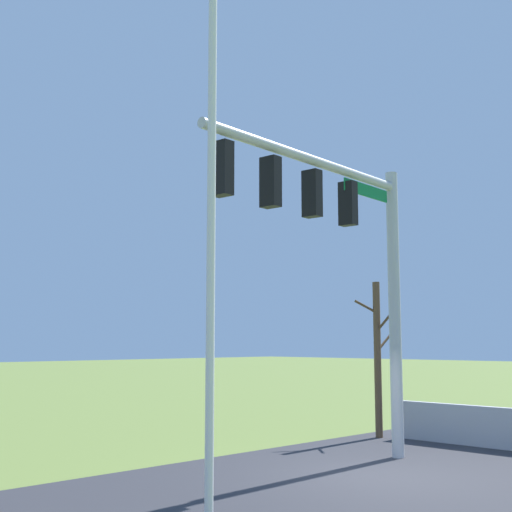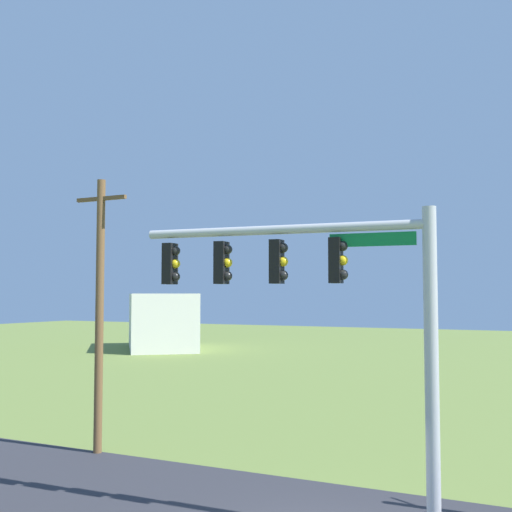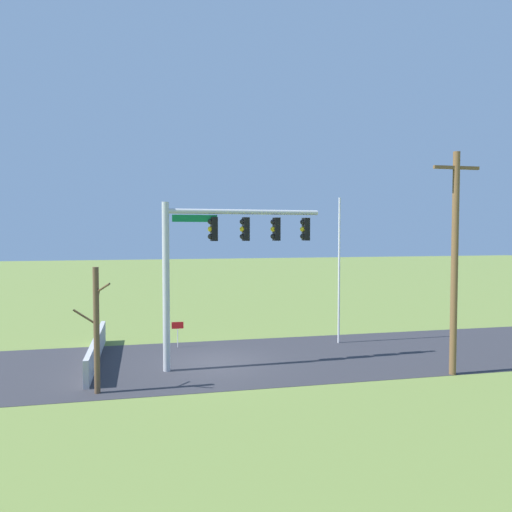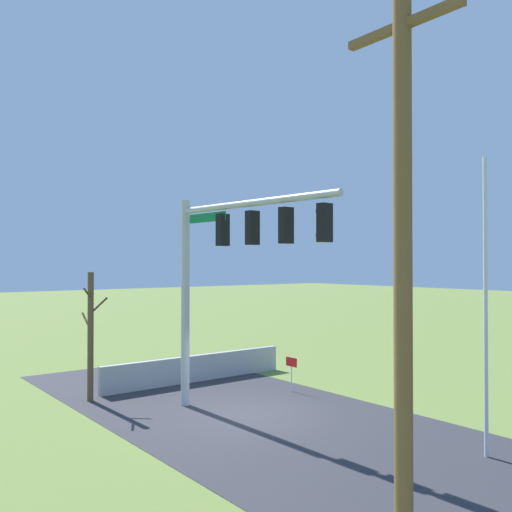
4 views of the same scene
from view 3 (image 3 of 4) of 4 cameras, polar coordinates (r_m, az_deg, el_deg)
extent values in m
plane|color=olive|center=(21.65, -4.64, -11.94)|extent=(160.00, 160.00, 0.00)
cube|color=#2D2D33|center=(22.54, 5.69, -11.34)|extent=(28.00, 8.00, 0.01)
cube|color=#B7B5AD|center=(20.50, -13.00, -12.84)|extent=(6.00, 6.00, 0.01)
cube|color=#A8A8AD|center=(22.61, -17.76, -10.10)|extent=(0.20, 7.90, 1.02)
cylinder|color=#B2B5BA|center=(19.89, -10.22, -3.53)|extent=(0.28, 0.28, 6.66)
cylinder|color=#B2B5BA|center=(20.42, -1.29, 5.05)|extent=(6.41, 0.71, 0.20)
cube|color=#0F7238|center=(19.95, -6.98, 4.28)|extent=(1.80, 0.17, 0.28)
cube|color=black|center=(20.09, -4.81, 3.08)|extent=(0.27, 0.38, 0.96)
sphere|color=black|center=(20.06, -5.23, 3.94)|extent=(0.22, 0.22, 0.22)
sphere|color=yellow|center=(20.06, -5.23, 3.08)|extent=(0.22, 0.22, 0.22)
sphere|color=black|center=(20.06, -5.23, 2.23)|extent=(0.22, 0.22, 0.22)
cube|color=black|center=(20.42, -1.17, 3.09)|extent=(0.27, 0.38, 0.96)
sphere|color=black|center=(20.38, -1.58, 3.93)|extent=(0.22, 0.22, 0.22)
sphere|color=yellow|center=(20.38, -1.58, 3.09)|extent=(0.22, 0.22, 0.22)
sphere|color=black|center=(20.38, -1.58, 2.24)|extent=(0.22, 0.22, 0.22)
cube|color=black|center=(20.82, 2.34, 3.08)|extent=(0.27, 0.38, 0.96)
sphere|color=black|center=(20.78, 1.95, 3.91)|extent=(0.22, 0.22, 0.22)
sphere|color=yellow|center=(20.77, 1.95, 3.08)|extent=(0.22, 0.22, 0.22)
sphere|color=black|center=(20.77, 1.95, 2.25)|extent=(0.22, 0.22, 0.22)
cube|color=black|center=(21.30, 5.71, 3.06)|extent=(0.27, 0.38, 0.96)
sphere|color=black|center=(21.25, 5.34, 3.87)|extent=(0.22, 0.22, 0.22)
sphere|color=yellow|center=(21.25, 5.33, 3.07)|extent=(0.22, 0.22, 0.22)
sphere|color=black|center=(21.25, 5.33, 2.26)|extent=(0.22, 0.22, 0.22)
cylinder|color=silver|center=(24.87, 9.46, -1.68)|extent=(0.10, 0.10, 7.16)
cylinder|color=brown|center=(20.49, 21.71, -0.88)|extent=(0.26, 0.26, 8.52)
cube|color=brown|center=(20.60, 21.89, 9.34)|extent=(1.90, 0.12, 0.12)
cylinder|color=brown|center=(17.92, -17.73, -8.10)|extent=(0.20, 0.20, 4.32)
cylinder|color=brown|center=(17.87, -18.94, -6.60)|extent=(0.78, 0.07, 0.57)
cylinder|color=brown|center=(17.49, -17.09, -3.52)|extent=(0.54, 0.47, 0.39)
cylinder|color=brown|center=(18.03, -17.62, -4.72)|extent=(0.12, 0.61, 0.55)
cylinder|color=silver|center=(24.32, -8.93, -9.23)|extent=(0.04, 0.04, 0.90)
cube|color=red|center=(24.20, -8.94, -7.82)|extent=(0.56, 0.02, 0.32)
camera|label=1|loc=(32.37, 13.91, -2.39)|focal=48.02mm
camera|label=2|loc=(32.70, -15.49, 1.63)|focal=44.61mm
camera|label=4|loc=(19.46, 44.23, -0.65)|focal=38.50mm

